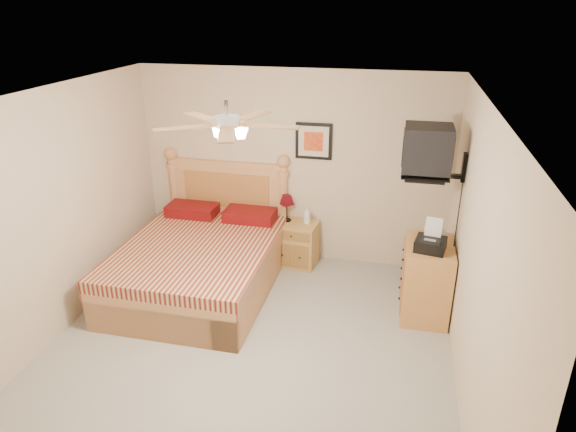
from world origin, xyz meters
The scene contains 16 objects.
floor centered at (0.00, 0.00, 0.00)m, with size 4.50×4.50×0.00m, color gray.
ceiling centered at (0.00, 0.00, 2.50)m, with size 4.00×4.50×0.04m, color white.
wall_back centered at (0.00, 2.25, 1.25)m, with size 4.00×0.04×2.50m, color #C8B093.
wall_left centered at (-2.00, 0.00, 1.25)m, with size 0.04×4.50×2.50m, color #C8B093.
wall_right centered at (2.00, 0.00, 1.25)m, with size 0.04×4.50×2.50m, color #C8B093.
bed centered at (-0.90, 1.12, 0.71)m, with size 1.68×2.21×1.43m, color tan, non-canonical shape.
nightstand centered at (0.10, 2.00, 0.29)m, with size 0.54×0.40×0.58m, color #B1813C.
table_lamp centered at (-0.04, 2.07, 0.76)m, with size 0.20×0.20×0.36m, color #500811, non-canonical shape.
lotion_bottle centered at (0.24, 2.03, 0.69)m, with size 0.08×0.08×0.21m, color white.
framed_picture centered at (0.27, 2.23, 1.62)m, with size 0.46×0.04×0.46m, color black.
dresser centered at (1.73, 1.17, 0.42)m, with size 0.50×0.72×0.85m, color #C27D3E.
fax_machine centered at (1.72, 1.04, 1.01)m, with size 0.30×0.32×0.32m, color black, non-canonical shape.
magazine_lower centered at (1.69, 1.44, 0.86)m, with size 0.18×0.24×0.02m, color #C2B69A.
magazine_upper centered at (1.70, 1.47, 0.88)m, with size 0.19×0.25×0.02m, color gray.
wall_tv centered at (1.75, 1.34, 1.81)m, with size 0.56×0.46×0.58m, color black, non-canonical shape.
ceiling_fan centered at (0.00, -0.20, 2.36)m, with size 1.14×1.14×0.28m, color silver, non-canonical shape.
Camera 1 is at (1.32, -3.93, 3.25)m, focal length 32.00 mm.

